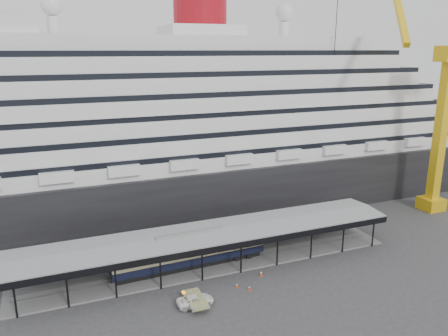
% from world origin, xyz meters
% --- Properties ---
extents(ground, '(200.00, 200.00, 0.00)m').
position_xyz_m(ground, '(0.00, 0.00, 0.00)').
color(ground, '#323234').
rests_on(ground, ground).
extents(cruise_ship, '(130.00, 30.00, 43.90)m').
position_xyz_m(cruise_ship, '(0.05, 32.00, 18.35)').
color(cruise_ship, black).
rests_on(cruise_ship, ground).
extents(platform_canopy, '(56.00, 9.18, 5.30)m').
position_xyz_m(platform_canopy, '(0.00, 5.00, 2.36)').
color(platform_canopy, slate).
rests_on(platform_canopy, ground).
extents(crane_yellow, '(23.83, 18.78, 47.60)m').
position_xyz_m(crane_yellow, '(47.06, 10.54, 19.96)').
color(crane_yellow, gold).
rests_on(crane_yellow, ground).
extents(port_truck, '(4.63, 2.16, 1.28)m').
position_xyz_m(port_truck, '(-5.66, -4.44, 0.64)').
color(port_truck, white).
rests_on(port_truck, ground).
extents(pullman_carriage, '(22.67, 3.74, 22.17)m').
position_xyz_m(pullman_carriage, '(-3.34, 5.00, 2.69)').
color(pullman_carriage, black).
rests_on(pullman_carriage, ground).
extents(traffic_cone_left, '(0.39, 0.39, 0.66)m').
position_xyz_m(traffic_cone_left, '(0.72, -2.59, 0.33)').
color(traffic_cone_left, '#CF3D0B').
rests_on(traffic_cone_left, ground).
extents(traffic_cone_mid, '(0.40, 0.40, 0.67)m').
position_xyz_m(traffic_cone_mid, '(2.01, -3.79, 0.33)').
color(traffic_cone_mid, red).
rests_on(traffic_cone_mid, ground).
extents(traffic_cone_right, '(0.52, 0.52, 0.77)m').
position_xyz_m(traffic_cone_right, '(5.15, -0.98, 0.38)').
color(traffic_cone_right, '#EE4B0D').
rests_on(traffic_cone_right, ground).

